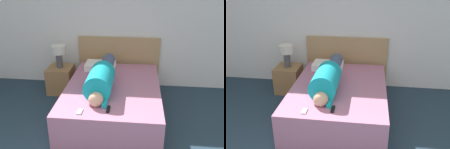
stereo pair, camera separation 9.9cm
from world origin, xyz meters
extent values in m
cube|color=white|center=(0.00, 3.90, 1.30)|extent=(6.08, 0.06, 2.60)
cube|color=#B2708E|center=(0.22, 2.73, 0.25)|extent=(1.44, 1.96, 0.50)
cube|color=tan|center=(0.22, 3.83, 0.49)|extent=(1.56, 0.04, 0.98)
cube|color=olive|center=(-0.84, 3.42, 0.25)|extent=(0.45, 0.47, 0.49)
cylinder|color=#4C4C51|center=(-0.84, 3.42, 0.62)|extent=(0.12, 0.12, 0.27)
cylinder|color=silver|center=(-0.84, 3.42, 0.83)|extent=(0.25, 0.25, 0.15)
sphere|color=tan|center=(0.06, 2.08, 0.60)|extent=(0.20, 0.20, 0.20)
cylinder|color=#149EAD|center=(0.06, 2.48, 0.69)|extent=(0.38, 0.67, 0.38)
cylinder|color=#47567A|center=(0.06, 3.21, 0.61)|extent=(0.23, 0.80, 0.23)
cylinder|color=#149EAD|center=(0.17, 2.13, 0.53)|extent=(0.07, 0.22, 0.07)
cube|color=white|center=(-0.07, 3.41, 0.56)|extent=(0.53, 0.37, 0.11)
cube|color=black|center=(0.24, 2.00, 0.51)|extent=(0.04, 0.15, 0.02)
cube|color=#B2B7BC|center=(-0.12, 1.91, 0.50)|extent=(0.06, 0.13, 0.01)
camera|label=1|loc=(0.57, -0.75, 2.18)|focal=40.00mm
camera|label=2|loc=(0.67, -0.74, 2.18)|focal=40.00mm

